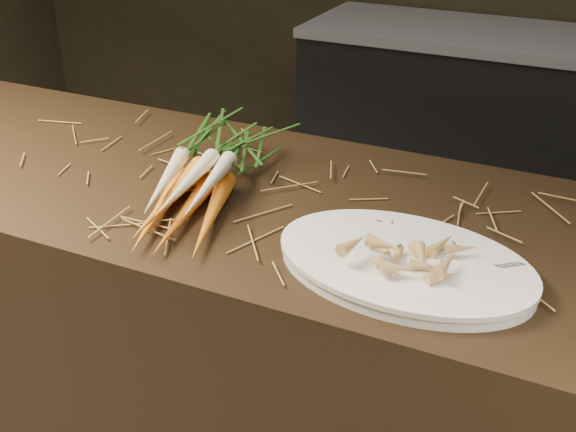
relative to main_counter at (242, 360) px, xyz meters
The scene contains 7 objects.
main_counter is the anchor object (origin of this frame).
back_counter 1.90m from the main_counter, 80.93° to the left, with size 1.82×0.62×0.84m.
straw_bedding 0.46m from the main_counter, 90.00° to the left, with size 1.40×0.60×0.02m, color olive, non-canonical shape.
root_veg_bunch 0.50m from the main_counter, behind, with size 0.31×0.60×0.11m.
serving_platter 0.64m from the main_counter, 20.85° to the right, with size 0.44×0.30×0.02m, color white, non-canonical shape.
roasted_veg_heap 0.67m from the main_counter, 20.85° to the right, with size 0.22×0.16×0.05m, color #C18446, non-canonical shape.
serving_fork 0.76m from the main_counter, 18.70° to the right, with size 0.01×0.17×0.00m, color silver.
Camera 1 is at (0.68, -0.87, 1.55)m, focal length 45.00 mm.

